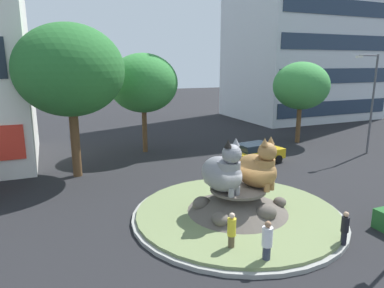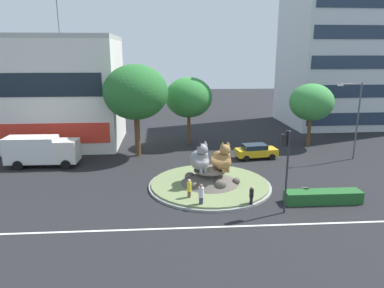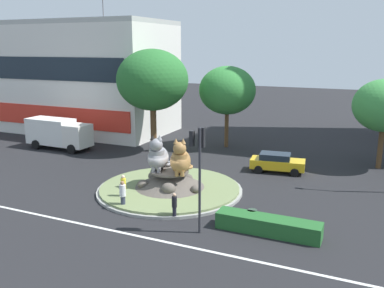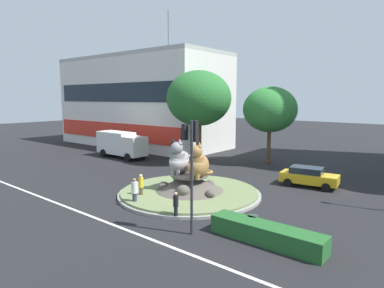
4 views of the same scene
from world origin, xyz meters
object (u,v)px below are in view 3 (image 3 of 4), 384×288
Objects in this scene: second_tree_near_tower at (227,90)px; litter_bin at (252,217)px; cat_statue_tabby at (180,160)px; pedestrian_black_shirt at (174,205)px; pedestrian_white_shirt at (123,194)px; cat_statue_grey at (158,157)px; shophouse_block at (67,76)px; traffic_light_mast at (199,157)px; sedan_on_far_lane at (277,162)px; pedestrian_yellow_shirt at (123,187)px; delivery_box_truck at (58,133)px; third_tree_left at (152,80)px.

litter_bin is at bearing -65.78° from second_tree_near_tower.
cat_statue_tabby is 0.35× the size of second_tree_near_tower.
pedestrian_black_shirt is at bearing -0.41° from cat_statue_tabby.
pedestrian_white_shirt is 1.14× the size of pedestrian_black_shirt.
shophouse_block is at bearing -144.49° from cat_statue_grey.
litter_bin is (4.33, 1.05, -0.39)m from pedestrian_black_shirt.
traffic_light_mast is at bearing 13.73° from cat_statue_tabby.
pedestrian_white_shirt is 7.99m from litter_bin.
cat_statue_tabby reaches higher than litter_bin.
pedestrian_white_shirt reaches higher than sedan_on_far_lane.
delivery_box_truck is (-13.70, 9.30, 0.69)m from pedestrian_yellow_shirt.
sedan_on_far_lane is (6.61, -6.45, -4.83)m from second_tree_near_tower.
sedan_on_far_lane is (7.60, 10.43, -0.12)m from pedestrian_yellow_shirt.
cat_statue_tabby is (1.77, -0.10, -0.02)m from cat_statue_grey.
second_tree_near_tower is 17.55m from pedestrian_yellow_shirt.
pedestrian_black_shirt is at bearing -113.24° from sedan_on_far_lane.
traffic_light_mast is 0.85× the size of delivery_box_truck.
shophouse_block reaches higher than delivery_box_truck.
pedestrian_yellow_shirt reaches higher than sedan_on_far_lane.
cat_statue_grey is 5.48m from pedestrian_black_shirt.
pedestrian_white_shirt is (-0.27, -4.01, -1.46)m from cat_statue_grey.
second_tree_near_tower reaches higher than pedestrian_white_shirt.
third_tree_left is (15.15, -5.89, 0.45)m from shophouse_block.
second_tree_near_tower reaches higher than cat_statue_tabby.
pedestrian_yellow_shirt is at bearing -156.00° from pedestrian_white_shirt.
litter_bin is (7.70, -17.13, -5.18)m from second_tree_near_tower.
second_tree_near_tower is 4.62× the size of pedestrian_yellow_shirt.
delivery_box_truck is at bearing -152.72° from second_tree_near_tower.
cat_statue_grey is 1.60× the size of pedestrian_white_shirt.
shophouse_block is 27.51m from pedestrian_yellow_shirt.
traffic_light_mast is 0.60× the size of third_tree_left.
pedestrian_white_shirt is at bearing -92.51° from pedestrian_yellow_shirt.
cat_statue_grey is at bearing -138.37° from sedan_on_far_lane.
cat_statue_grey reaches higher than pedestrian_yellow_shirt.
delivery_box_truck reaches higher than sedan_on_far_lane.
pedestrian_yellow_shirt is (19.89, -18.22, -5.38)m from shophouse_block.
cat_statue_grey is 1.83× the size of pedestrian_black_shirt.
cat_statue_grey is at bearing -22.94° from delivery_box_truck.
third_tree_left is 10.76m from delivery_box_truck.
pedestrian_white_shirt is at bearing -21.93° from cat_statue_grey.
sedan_on_far_lane is (12.34, -1.91, -5.95)m from third_tree_left.
cat_statue_tabby is 0.49× the size of traffic_light_mast.
pedestrian_black_shirt is at bearing -39.22° from shophouse_block.
third_tree_left is 6.08× the size of pedestrian_black_shirt.
cat_statue_tabby is at bearing -51.96° from third_tree_left.
delivery_box_truck reaches higher than litter_bin.
cat_statue_tabby is at bearing 9.21° from pedestrian_yellow_shirt.
sedan_on_far_lane is (3.24, 11.73, -0.04)m from pedestrian_black_shirt.
pedestrian_white_shirt is at bearing 80.89° from traffic_light_mast.
traffic_light_mast is 4.01m from pedestrian_black_shirt.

